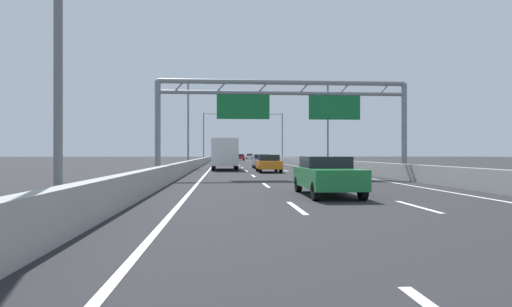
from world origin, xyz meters
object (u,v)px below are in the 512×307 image
(white_car, at_px, (249,156))
(blue_car, at_px, (225,159))
(streetlamp_left_far, at_px, (205,134))
(silver_car, at_px, (262,161))
(streetlamp_left_mid, at_px, (190,118))
(streetlamp_right_far, at_px, (281,134))
(green_car, at_px, (327,175))
(streetlamp_right_mid, at_px, (326,119))
(box_truck, at_px, (225,153))
(red_car, at_px, (240,157))
(orange_car, at_px, (269,163))
(yellow_car, at_px, (235,156))
(sign_gantry, at_px, (285,104))

(white_car, xyz_separation_m, blue_car, (-7.46, -58.81, 0.00))
(streetlamp_left_far, height_order, silver_car, streetlamp_left_far)
(streetlamp_left_mid, distance_m, silver_car, 9.07)
(streetlamp_right_far, relative_size, white_car, 2.12)
(streetlamp_left_far, bearing_deg, green_car, -83.86)
(streetlamp_right_mid, height_order, box_truck, streetlamp_right_mid)
(streetlamp_right_far, bearing_deg, red_car, 115.01)
(box_truck, bearing_deg, silver_car, 42.88)
(white_car, xyz_separation_m, box_truck, (-7.52, -85.31, 0.85))
(orange_car, height_order, red_car, orange_car)
(yellow_car, xyz_separation_m, box_truck, (-3.57, -90.90, 0.90))
(streetlamp_right_mid, relative_size, silver_car, 2.24)
(orange_car, xyz_separation_m, box_truck, (-3.65, 6.00, 0.87))
(sign_gantry, bearing_deg, streetlamp_right_mid, 69.43)
(streetlamp_left_mid, xyz_separation_m, yellow_car, (7.28, 85.64, -4.67))
(sign_gantry, distance_m, streetlamp_right_far, 57.53)
(silver_car, bearing_deg, sign_gantry, -90.24)
(white_car, relative_size, red_car, 1.09)
(box_truck, bearing_deg, streetlamp_left_mid, 125.19)
(silver_car, bearing_deg, white_car, 87.47)
(orange_car, relative_size, blue_car, 0.95)
(orange_car, bearing_deg, sign_gantry, -88.70)
(streetlamp_right_mid, distance_m, blue_car, 24.43)
(orange_car, bearing_deg, box_truck, 121.28)
(streetlamp_right_far, bearing_deg, green_car, -96.20)
(white_car, bearing_deg, streetlamp_left_far, -104.75)
(streetlamp_right_mid, height_order, silver_car, streetlamp_right_mid)
(streetlamp_left_mid, xyz_separation_m, streetlamp_left_far, (0.00, 37.39, 0.00))
(streetlamp_left_far, xyz_separation_m, green_car, (7.43, -69.04, -4.63))
(sign_gantry, distance_m, red_car, 73.09)
(streetlamp_right_far, distance_m, yellow_car, 49.08)
(sign_gantry, distance_m, green_car, 12.65)
(white_car, relative_size, orange_car, 1.05)
(streetlamp_right_far, height_order, white_car, streetlamp_right_far)
(streetlamp_right_mid, distance_m, yellow_car, 86.11)
(sign_gantry, height_order, red_car, sign_gantry)
(streetlamp_right_mid, relative_size, streetlamp_left_far, 1.00)
(streetlamp_right_mid, relative_size, white_car, 2.12)
(yellow_car, distance_m, blue_car, 64.50)
(streetlamp_right_far, xyz_separation_m, white_car, (-3.70, 42.66, -4.61))
(streetlamp_right_far, height_order, orange_car, streetlamp_right_far)
(blue_car, bearing_deg, red_car, 83.36)
(streetlamp_left_mid, distance_m, streetlamp_left_far, 37.39)
(sign_gantry, xyz_separation_m, yellow_car, (-0.27, 105.31, -4.09))
(yellow_car, relative_size, white_car, 0.98)
(streetlamp_left_mid, relative_size, streetlamp_left_far, 1.00)
(sign_gantry, bearing_deg, green_car, -90.58)
(silver_car, relative_size, box_truck, 0.52)
(orange_car, bearing_deg, streetlamp_right_far, 81.15)
(orange_car, xyz_separation_m, blue_car, (-3.59, 32.50, 0.02))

